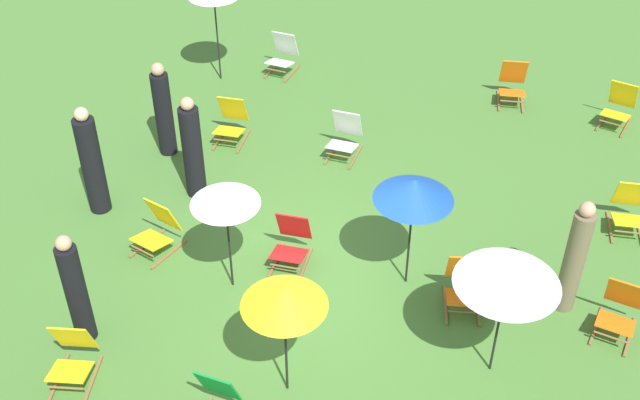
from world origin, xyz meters
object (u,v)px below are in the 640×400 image
object	(u,v)px
deckchair_5	(513,84)
person_3	(192,150)
deckchair_3	(158,229)
person_4	(163,111)
umbrella_2	(508,276)
person_0	(76,291)
deckchair_6	(619,107)
deckchair_11	(72,356)
umbrella_4	(284,297)
deckchair_9	(629,209)
umbrella_0	(414,190)
deckchair_4	(464,284)
deckchair_10	(291,242)
deckchair_2	(620,310)
deckchair_7	(283,55)
umbrella_3	(225,198)
person_1	(574,259)
deckchair_0	(231,122)
deckchair_8	(345,136)
person_2	(92,163)

from	to	relation	value
deckchair_5	person_3	distance (m)	6.37
deckchair_3	person_4	bearing A→B (deg)	129.48
umbrella_2	person_0	xyz separation A→B (m)	(-5.20, -1.07, -0.79)
deckchair_6	deckchair_11	size ratio (longest dim) A/B	1.00
deckchair_5	umbrella_4	bearing A→B (deg)	-112.36
deckchair_9	umbrella_0	world-z (taller)	umbrella_0
deckchair_9	deckchair_4	bearing A→B (deg)	-139.24
deckchair_10	umbrella_0	xyz separation A→B (m)	(1.70, 0.09, 1.28)
deckchair_4	deckchair_10	distance (m)	2.53
deckchair_2	deckchair_6	world-z (taller)	same
deckchair_2	deckchair_5	distance (m)	5.92
deckchair_7	deckchair_4	bearing A→B (deg)	-45.13
deckchair_6	person_0	bearing A→B (deg)	-117.86
deckchair_5	umbrella_3	world-z (taller)	umbrella_3
deckchair_9	person_1	world-z (taller)	person_1
umbrella_2	umbrella_4	world-z (taller)	umbrella_2
deckchair_2	deckchair_6	xyz separation A→B (m)	(-0.14, 5.31, 0.00)
deckchair_5	deckchair_7	world-z (taller)	same
deckchair_5	umbrella_4	xyz separation A→B (m)	(-1.76, -7.79, 1.22)
deckchair_4	umbrella_4	distance (m)	3.04
deckchair_0	umbrella_4	xyz separation A→B (m)	(2.80, -4.95, 1.22)
deckchair_6	deckchair_8	xyz separation A→B (m)	(-4.46, -2.45, 0.00)
person_4	person_2	bearing A→B (deg)	-79.38
deckchair_2	person_1	world-z (taller)	person_1
umbrella_0	person_4	world-z (taller)	umbrella_0
deckchair_2	umbrella_0	world-z (taller)	umbrella_0
person_1	person_4	size ratio (longest dim) A/B	1.05
deckchair_4	person_4	world-z (taller)	person_4
deckchair_2	person_2	xyz separation A→B (m)	(-7.88, 0.22, 0.51)
deckchair_4	umbrella_3	distance (m)	3.45
deckchair_2	person_4	size ratio (longest dim) A/B	0.48
deckchair_7	umbrella_3	bearing A→B (deg)	-72.12
deckchair_8	umbrella_3	size ratio (longest dim) A/B	0.50
umbrella_0	person_0	world-z (taller)	umbrella_0
deckchair_7	person_0	bearing A→B (deg)	-85.72
deckchair_7	umbrella_0	distance (m)	6.57
deckchair_3	deckchair_8	world-z (taller)	same
person_2	deckchair_2	bearing A→B (deg)	11.03
deckchair_2	person_1	xyz separation A→B (m)	(-0.69, 0.25, 0.50)
deckchair_9	person_4	distance (m)	7.66
deckchair_9	person_2	bearing A→B (deg)	-173.39
umbrella_4	person_0	xyz separation A→B (m)	(-2.84, 0.01, -0.77)
deckchair_0	deckchair_7	distance (m)	2.61
deckchair_9	deckchair_5	bearing A→B (deg)	115.79
deckchair_10	umbrella_4	distance (m)	2.64
person_2	person_4	distance (m)	1.81
deckchair_6	deckchair_5	bearing A→B (deg)	-173.60
deckchair_6	person_2	world-z (taller)	person_2
deckchair_8	umbrella_3	bearing A→B (deg)	-98.23
deckchair_0	person_0	xyz separation A→B (m)	(-0.03, -4.94, 0.46)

